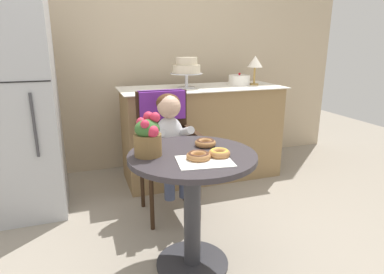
# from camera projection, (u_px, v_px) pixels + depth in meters

# --- Properties ---
(ground_plane) EXTENTS (8.00, 8.00, 0.00)m
(ground_plane) POSITION_uv_depth(u_px,v_px,m) (192.00, 264.00, 2.03)
(ground_plane) COLOR gray
(back_wall) EXTENTS (4.80, 0.10, 2.70)m
(back_wall) POSITION_uv_depth(u_px,v_px,m) (132.00, 38.00, 3.33)
(back_wall) COLOR #C1AD8E
(back_wall) RESTS_ON ground
(cafe_table) EXTENTS (0.72, 0.72, 0.72)m
(cafe_table) POSITION_uv_depth(u_px,v_px,m) (192.00, 188.00, 1.89)
(cafe_table) COLOR #332D33
(cafe_table) RESTS_ON ground
(wicker_chair) EXTENTS (0.42, 0.45, 0.95)m
(wicker_chair) POSITION_uv_depth(u_px,v_px,m) (165.00, 133.00, 2.54)
(wicker_chair) COLOR #332114
(wicker_chair) RESTS_ON ground
(seated_child) EXTENTS (0.27, 0.32, 0.73)m
(seated_child) POSITION_uv_depth(u_px,v_px,m) (170.00, 133.00, 2.39)
(seated_child) COLOR silver
(seated_child) RESTS_ON ground
(paper_napkin) EXTENTS (0.31, 0.25, 0.00)m
(paper_napkin) POSITION_uv_depth(u_px,v_px,m) (205.00, 161.00, 1.71)
(paper_napkin) COLOR white
(paper_napkin) RESTS_ON cafe_table
(donut_front) EXTENTS (0.12, 0.12, 0.04)m
(donut_front) POSITION_uv_depth(u_px,v_px,m) (219.00, 153.00, 1.77)
(donut_front) COLOR #AD7542
(donut_front) RESTS_ON cafe_table
(donut_mid) EXTENTS (0.13, 0.13, 0.04)m
(donut_mid) POSITION_uv_depth(u_px,v_px,m) (205.00, 142.00, 1.96)
(donut_mid) COLOR #AD7542
(donut_mid) RESTS_ON cafe_table
(donut_side) EXTENTS (0.13, 0.13, 0.04)m
(donut_side) POSITION_uv_depth(u_px,v_px,m) (198.00, 156.00, 1.73)
(donut_side) COLOR #AD7542
(donut_side) RESTS_ON cafe_table
(flower_vase) EXTENTS (0.15, 0.15, 0.24)m
(flower_vase) POSITION_uv_depth(u_px,v_px,m) (148.00, 136.00, 1.77)
(flower_vase) COLOR brown
(flower_vase) RESTS_ON cafe_table
(display_counter) EXTENTS (1.56, 0.62, 0.90)m
(display_counter) POSITION_uv_depth(u_px,v_px,m) (202.00, 132.00, 3.25)
(display_counter) COLOR #93754C
(display_counter) RESTS_ON ground
(tiered_cake_stand) EXTENTS (0.30, 0.30, 0.28)m
(tiered_cake_stand) POSITION_uv_depth(u_px,v_px,m) (186.00, 68.00, 3.03)
(tiered_cake_stand) COLOR silver
(tiered_cake_stand) RESTS_ON display_counter
(round_layer_cake) EXTENTS (0.21, 0.21, 0.12)m
(round_layer_cake) POSITION_uv_depth(u_px,v_px,m) (239.00, 80.00, 3.27)
(round_layer_cake) COLOR white
(round_layer_cake) RESTS_ON display_counter
(table_lamp) EXTENTS (0.15, 0.15, 0.28)m
(table_lamp) POSITION_uv_depth(u_px,v_px,m) (255.00, 63.00, 3.23)
(table_lamp) COLOR #B28C47
(table_lamp) RESTS_ON display_counter
(refrigerator) EXTENTS (0.64, 0.63, 1.70)m
(refrigerator) POSITION_uv_depth(u_px,v_px,m) (11.00, 107.00, 2.46)
(refrigerator) COLOR #B7BABF
(refrigerator) RESTS_ON ground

